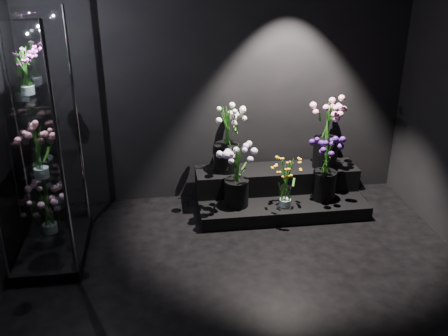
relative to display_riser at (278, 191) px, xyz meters
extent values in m
plane|color=black|center=(-0.58, -1.65, -0.16)|extent=(4.00, 4.00, 0.00)
plane|color=black|center=(-0.58, 0.35, 1.24)|extent=(4.00, 0.00, 4.00)
cube|color=black|center=(0.00, -0.09, -0.09)|extent=(1.76, 0.78, 0.15)
cube|color=black|center=(0.00, 0.11, 0.11)|extent=(1.76, 0.39, 0.24)
cube|color=black|center=(-2.27, -0.65, -0.11)|extent=(0.59, 0.98, 0.10)
cube|color=white|center=(-2.27, -0.65, 0.67)|extent=(0.53, 0.92, 0.01)
cube|color=white|center=(-2.27, -0.65, 1.30)|extent=(0.53, 0.92, 0.01)
cylinder|color=white|center=(-0.01, -0.31, 0.09)|extent=(0.13, 0.13, 0.22)
cylinder|color=black|center=(-0.50, -0.22, 0.13)|extent=(0.25, 0.25, 0.28)
cylinder|color=black|center=(0.44, -0.20, 0.14)|extent=(0.24, 0.24, 0.31)
cylinder|color=black|center=(-0.55, 0.13, 0.38)|extent=(0.27, 0.27, 0.30)
cylinder|color=black|center=(0.52, 0.08, 0.40)|extent=(0.26, 0.26, 0.34)
cylinder|color=white|center=(-2.22, -0.80, 0.80)|extent=(0.13, 0.13, 0.25)
cylinder|color=white|center=(-2.30, -0.53, 1.41)|extent=(0.12, 0.12, 0.20)
cylinder|color=white|center=(-2.32, -0.43, 0.06)|extent=(0.15, 0.15, 0.24)
camera|label=1|loc=(-1.24, -4.72, 2.41)|focal=40.00mm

